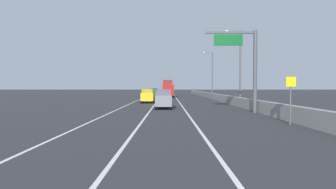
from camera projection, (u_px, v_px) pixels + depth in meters
The scene contains 15 objects.
ground_plane at pixel (168, 97), 66.57m from camera, with size 320.00×320.00×0.00m, color #2D2D30.
lane_stripe_left at pixel (141, 98), 57.56m from camera, with size 0.16×130.00×0.00m, color silver.
lane_stripe_center at pixel (158, 98), 57.57m from camera, with size 0.16×130.00×0.00m, color silver.
lane_stripe_right at pixel (176, 98), 57.58m from camera, with size 0.16×130.00×0.00m, color silver.
jersey_barrier_right at pixel (224, 99), 42.59m from camera, with size 0.60×120.00×1.10m, color gray.
overhead_sign_gantry at pixel (246, 61), 26.01m from camera, with size 4.68×0.36×7.50m.
speed_advisory_sign at pixel (290, 97), 17.82m from camera, with size 0.60×0.11×3.00m.
lamp_post_right_second at pixel (238, 62), 37.56m from camera, with size 2.14×0.44×9.81m.
lamp_post_right_third at pixel (210, 71), 61.26m from camera, with size 2.14×0.44×9.81m.
car_black_0 at pixel (147, 94), 51.21m from camera, with size 1.98×4.57×2.04m.
car_green_1 at pixel (153, 92), 71.11m from camera, with size 1.95×4.74×1.99m.
car_gray_2 at pixel (163, 99), 31.15m from camera, with size 1.88×4.54×2.09m.
car_yellow_3 at pixel (147, 96), 42.21m from camera, with size 1.90×4.35×2.08m.
car_blue_4 at pixel (166, 91), 87.77m from camera, with size 1.97×4.38×1.94m.
box_truck at pixel (167, 89), 65.10m from camera, with size 2.68×9.74×3.94m.
Camera 1 is at (-0.22, -2.53, 2.40)m, focal length 30.65 mm.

